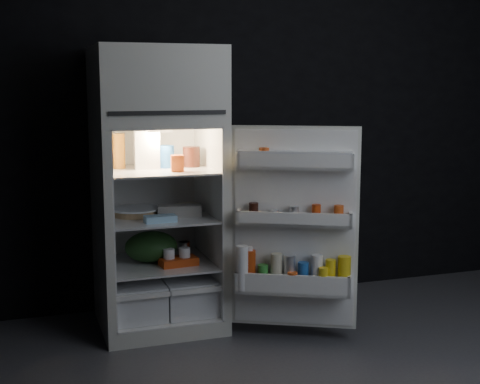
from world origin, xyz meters
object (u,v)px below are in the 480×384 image
object	(u,v)px
milk_jug	(147,150)
yogurt_tray	(179,261)
refrigerator	(157,179)
fridge_door	(294,233)
egg_carton	(180,211)

from	to	relation	value
milk_jug	yogurt_tray	size ratio (longest dim) A/B	1.03
refrigerator	milk_jug	bearing A→B (deg)	168.45
refrigerator	fridge_door	world-z (taller)	refrigerator
milk_jug	refrigerator	bearing A→B (deg)	-5.56
egg_carton	yogurt_tray	world-z (taller)	egg_carton
egg_carton	fridge_door	bearing A→B (deg)	-25.89
yogurt_tray	fridge_door	bearing A→B (deg)	-38.83
fridge_door	milk_jug	xyz separation A→B (m)	(-0.77, 0.56, 0.47)
refrigerator	fridge_door	size ratio (longest dim) A/B	1.46
milk_jug	egg_carton	bearing A→B (deg)	-21.67
yogurt_tray	egg_carton	bearing A→B (deg)	61.27
refrigerator	egg_carton	distance (m)	0.25
milk_jug	yogurt_tray	distance (m)	0.73
egg_carton	yogurt_tray	xyz separation A→B (m)	(-0.03, -0.07, -0.31)
fridge_door	egg_carton	world-z (taller)	fridge_door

